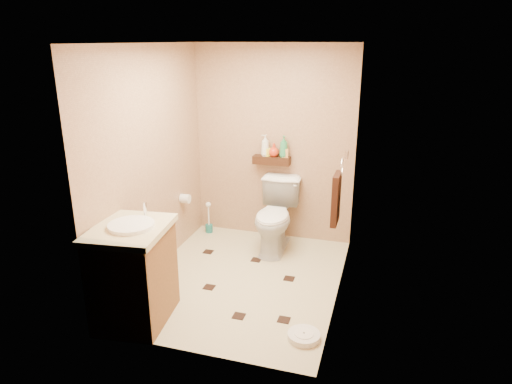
% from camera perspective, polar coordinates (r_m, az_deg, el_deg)
% --- Properties ---
extents(ground, '(2.50, 2.50, 0.00)m').
position_cam_1_polar(ground, '(4.95, -1.69, -10.86)').
color(ground, '#C7BB92').
rests_on(ground, ground).
extents(wall_back, '(2.00, 0.04, 2.40)m').
position_cam_1_polar(wall_back, '(5.65, 2.19, 5.95)').
color(wall_back, tan).
rests_on(wall_back, ground).
extents(wall_front, '(2.00, 0.04, 2.40)m').
position_cam_1_polar(wall_front, '(3.39, -8.54, -2.99)').
color(wall_front, tan).
rests_on(wall_front, ground).
extents(wall_left, '(0.04, 2.50, 2.40)m').
position_cam_1_polar(wall_left, '(4.89, -13.06, 3.47)').
color(wall_left, tan).
rests_on(wall_left, ground).
extents(wall_right, '(0.04, 2.50, 2.40)m').
position_cam_1_polar(wall_right, '(4.29, 10.96, 1.51)').
color(wall_right, tan).
rests_on(wall_right, ground).
extents(ceiling, '(2.00, 2.50, 0.02)m').
position_cam_1_polar(ceiling, '(4.31, -2.01, 18.13)').
color(ceiling, silver).
rests_on(ceiling, wall_back).
extents(wall_shelf, '(0.46, 0.14, 0.10)m').
position_cam_1_polar(wall_shelf, '(5.62, 1.96, 3.99)').
color(wall_shelf, '#3D1E10').
rests_on(wall_shelf, wall_back).
extents(floor_accents, '(1.31, 1.28, 0.01)m').
position_cam_1_polar(floor_accents, '(4.88, -1.21, -11.28)').
color(floor_accents, black).
rests_on(floor_accents, ground).
extents(toilet, '(0.50, 0.84, 0.84)m').
position_cam_1_polar(toilet, '(5.46, 2.45, -3.07)').
color(toilet, white).
rests_on(toilet, ground).
extents(vanity, '(0.70, 0.81, 1.05)m').
position_cam_1_polar(vanity, '(4.24, -15.05, -9.70)').
color(vanity, brown).
rests_on(vanity, ground).
extents(bathroom_scale, '(0.35, 0.35, 0.06)m').
position_cam_1_polar(bathroom_scale, '(4.10, 6.00, -17.46)').
color(bathroom_scale, white).
rests_on(bathroom_scale, ground).
extents(toilet_brush, '(0.10, 0.10, 0.42)m').
position_cam_1_polar(toilet_brush, '(6.05, -5.92, -3.71)').
color(toilet_brush, '#1A6968').
rests_on(toilet_brush, ground).
extents(towel_ring, '(0.12, 0.30, 0.76)m').
position_cam_1_polar(towel_ring, '(4.61, 10.03, -0.55)').
color(towel_ring, silver).
rests_on(towel_ring, wall_right).
extents(toilet_paper, '(0.12, 0.11, 0.12)m').
position_cam_1_polar(toilet_paper, '(5.58, -8.84, -0.82)').
color(toilet_paper, white).
rests_on(toilet_paper, wall_left).
extents(bottle_a, '(0.14, 0.14, 0.26)m').
position_cam_1_polar(bottle_a, '(5.59, 1.16, 5.86)').
color(bottle_a, silver).
rests_on(bottle_a, wall_shelf).
extents(bottle_b, '(0.09, 0.10, 0.15)m').
position_cam_1_polar(bottle_b, '(5.60, 1.43, 5.26)').
color(bottle_b, '#FFFD35').
rests_on(bottle_b, wall_shelf).
extents(bottle_c, '(0.18, 0.18, 0.16)m').
position_cam_1_polar(bottle_c, '(5.58, 2.26, 5.27)').
color(bottle_c, red).
rests_on(bottle_c, wall_shelf).
extents(bottle_d, '(0.14, 0.14, 0.26)m').
position_cam_1_polar(bottle_d, '(5.54, 3.49, 5.70)').
color(bottle_d, '#2C8650').
rests_on(bottle_d, wall_shelf).
extents(bottle_e, '(0.09, 0.09, 0.16)m').
position_cam_1_polar(bottle_e, '(5.54, 3.68, 5.17)').
color(bottle_e, '#DB9349').
rests_on(bottle_e, wall_shelf).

